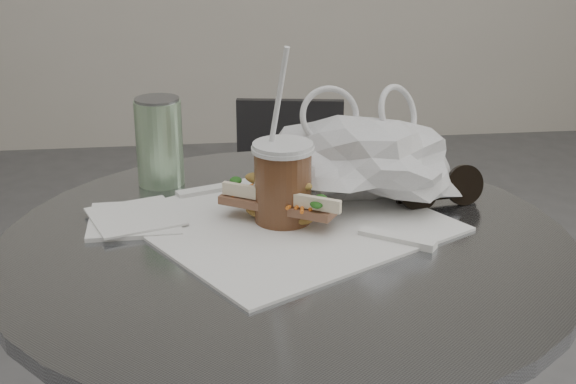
{
  "coord_description": "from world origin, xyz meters",
  "views": [
    {
      "loc": [
        -0.11,
        -0.76,
        1.17
      ],
      "look_at": [
        0.01,
        0.24,
        0.79
      ],
      "focal_mm": 50.0,
      "sensor_mm": 36.0,
      "label": 1
    }
  ],
  "objects": [
    {
      "name": "iced_coffee",
      "position": [
        0.0,
        0.25,
        0.8
      ],
      "size": [
        0.08,
        0.08,
        0.25
      ],
      "color": "brown",
      "rests_on": "cafe_table"
    },
    {
      "name": "drink_can",
      "position": [
        -0.17,
        0.43,
        0.81
      ],
      "size": [
        0.07,
        0.07,
        0.14
      ],
      "color": "#69AA63",
      "rests_on": "cafe_table"
    },
    {
      "name": "napkin_stack",
      "position": [
        -0.2,
        0.28,
        0.74
      ],
      "size": [
        0.15,
        0.15,
        0.01
      ],
      "color": "white",
      "rests_on": "cafe_table"
    },
    {
      "name": "sandwich_paper",
      "position": [
        0.01,
        0.25,
        0.74
      ],
      "size": [
        0.5,
        0.49,
        0.0
      ],
      "primitive_type": "cube",
      "rotation": [
        0.0,
        0.0,
        0.53
      ],
      "color": "white",
      "rests_on": "cafe_table"
    },
    {
      "name": "banh_mi",
      "position": [
        -0.0,
        0.25,
        0.78
      ],
      "size": [
        0.21,
        0.17,
        0.07
      ],
      "rotation": [
        0.0,
        0.0,
        -0.55
      ],
      "color": "#B28C43",
      "rests_on": "sandwich_paper"
    },
    {
      "name": "chair_far",
      "position": [
        0.11,
        1.1,
        0.3
      ],
      "size": [
        0.35,
        0.37,
        0.66
      ],
      "rotation": [
        0.0,
        0.0,
        2.98
      ],
      "color": "#2B2B2D",
      "rests_on": "ground"
    },
    {
      "name": "sunglasses",
      "position": [
        0.23,
        0.29,
        0.76
      ],
      "size": [
        0.13,
        0.05,
        0.06
      ],
      "rotation": [
        0.0,
        0.0,
        0.2
      ],
      "color": "black",
      "rests_on": "cafe_table"
    },
    {
      "name": "plastic_bag",
      "position": [
        0.13,
        0.32,
        0.8
      ],
      "size": [
        0.3,
        0.27,
        0.12
      ],
      "primitive_type": null,
      "rotation": [
        0.0,
        0.0,
        0.39
      ],
      "color": "silver",
      "rests_on": "cafe_table"
    }
  ]
}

